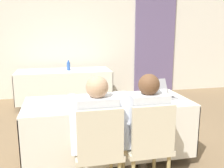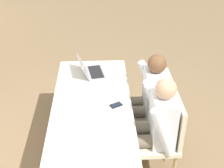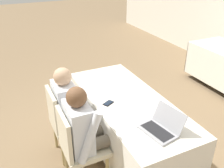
% 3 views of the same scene
% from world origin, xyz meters
% --- Properties ---
extents(ground_plane, '(24.00, 24.00, 0.00)m').
position_xyz_m(ground_plane, '(0.00, 0.00, 0.00)').
color(ground_plane, '#846B4C').
extents(conference_table_near, '(1.96, 0.82, 0.75)m').
position_xyz_m(conference_table_near, '(0.00, 0.00, 0.57)').
color(conference_table_near, white).
rests_on(conference_table_near, ground_plane).
extents(laptop, '(0.41, 0.36, 0.21)m').
position_xyz_m(laptop, '(0.65, 0.00, 0.79)').
color(laptop, '#99999E').
rests_on(laptop, conference_table_near).
extents(cell_phone, '(0.12, 0.14, 0.01)m').
position_xyz_m(cell_phone, '(-0.02, -0.25, 0.75)').
color(cell_phone, black).
rests_on(cell_phone, conference_table_near).
extents(paper_beside_laptop, '(0.26, 0.33, 0.00)m').
position_xyz_m(paper_beside_laptop, '(-0.51, -0.01, 0.75)').
color(paper_beside_laptop, white).
rests_on(paper_beside_laptop, conference_table_near).
extents(chair_near_left, '(0.44, 0.44, 0.92)m').
position_xyz_m(chair_near_left, '(-0.24, -0.71, 0.51)').
color(chair_near_left, tan).
rests_on(chair_near_left, ground_plane).
extents(chair_near_right, '(0.44, 0.44, 0.92)m').
position_xyz_m(chair_near_right, '(0.24, -0.71, 0.51)').
color(chair_near_right, tan).
rests_on(chair_near_right, ground_plane).
extents(person_checkered_shirt, '(0.50, 0.52, 1.18)m').
position_xyz_m(person_checkered_shirt, '(-0.24, -0.61, 0.67)').
color(person_checkered_shirt, '#665B4C').
rests_on(person_checkered_shirt, ground_plane).
extents(person_white_shirt, '(0.50, 0.52, 1.18)m').
position_xyz_m(person_white_shirt, '(0.24, -0.61, 0.67)').
color(person_white_shirt, '#665B4C').
rests_on(person_white_shirt, ground_plane).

